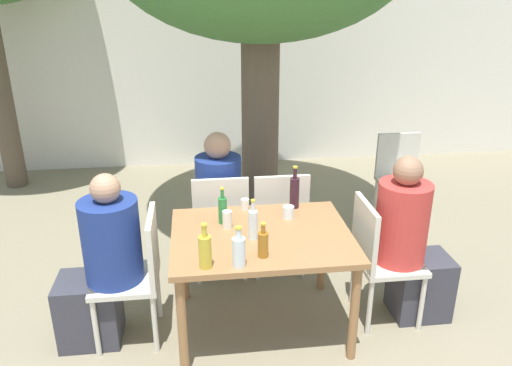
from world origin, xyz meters
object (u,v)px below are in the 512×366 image
at_px(drinking_glass_0, 227,219).
at_px(drinking_glass_2, 288,212).
at_px(green_bottle_4, 223,209).
at_px(oil_cruet_0, 205,251).
at_px(dining_table_front, 261,245).
at_px(person_seated_1, 410,247).
at_px(patio_chair_3, 279,216).
at_px(drinking_glass_1, 245,204).
at_px(person_seated_0, 102,269).
at_px(water_bottle_1, 253,224).
at_px(wine_bottle_2, 294,192).
at_px(patio_chair_4, 400,174).
at_px(patio_chair_2, 220,219).
at_px(person_seated_2, 219,205).
at_px(patio_chair_0, 138,269).
at_px(water_bottle_3, 239,251).
at_px(amber_bottle_5, 263,244).
at_px(patio_chair_1, 378,254).

relative_size(drinking_glass_0, drinking_glass_2, 1.38).
bearing_deg(green_bottle_4, oil_cruet_0, -103.51).
xyz_separation_m(dining_table_front, person_seated_1, (1.07, -0.00, -0.09)).
relative_size(patio_chair_3, drinking_glass_1, 11.23).
distance_m(person_seated_0, water_bottle_1, 1.05).
bearing_deg(oil_cruet_0, wine_bottle_2, 48.46).
bearing_deg(green_bottle_4, patio_chair_4, 35.30).
relative_size(person_seated_1, drinking_glass_2, 13.93).
relative_size(person_seated_1, water_bottle_1, 4.49).
relative_size(patio_chair_2, patio_chair_4, 1.00).
relative_size(person_seated_0, drinking_glass_0, 9.83).
bearing_deg(wine_bottle_2, drinking_glass_2, -113.83).
relative_size(patio_chair_4, person_seated_2, 0.76).
distance_m(drinking_glass_0, drinking_glass_1, 0.32).
relative_size(patio_chair_0, water_bottle_1, 3.31).
relative_size(oil_cruet_0, green_bottle_4, 1.06).
height_order(patio_chair_3, water_bottle_3, water_bottle_3).
relative_size(patio_chair_3, green_bottle_4, 3.45).
height_order(person_seated_1, oil_cruet_0, person_seated_1).
relative_size(patio_chair_0, person_seated_0, 0.76).
xyz_separation_m(dining_table_front, drinking_glass_0, (-0.22, 0.12, 0.15)).
height_order(patio_chair_2, drinking_glass_0, patio_chair_2).
distance_m(dining_table_front, drinking_glass_1, 0.43).
bearing_deg(person_seated_1, oil_cruet_0, 104.62).
xyz_separation_m(patio_chair_0, amber_bottle_5, (0.81, -0.30, 0.30)).
xyz_separation_m(patio_chair_4, water_bottle_1, (-1.68, -1.57, 0.32)).
bearing_deg(patio_chair_3, amber_bottle_5, 74.75).
bearing_deg(wine_bottle_2, person_seated_1, -27.25).
distance_m(patio_chair_2, person_seated_2, 0.23).
distance_m(patio_chair_0, patio_chair_2, 0.92).
height_order(wine_bottle_2, water_bottle_3, wine_bottle_2).
height_order(patio_chair_0, patio_chair_1, same).
bearing_deg(patio_chair_4, drinking_glass_2, -137.06).
height_order(green_bottle_4, amber_bottle_5, green_bottle_4).
relative_size(dining_table_front, wine_bottle_2, 3.69).
relative_size(patio_chair_2, water_bottle_3, 3.56).
bearing_deg(water_bottle_3, patio_chair_0, 148.94).
relative_size(oil_cruet_0, wine_bottle_2, 0.87).
relative_size(patio_chair_1, patio_chair_2, 1.00).
bearing_deg(dining_table_front, oil_cruet_0, -135.48).
bearing_deg(wine_bottle_2, green_bottle_4, -160.12).
distance_m(green_bottle_4, drinking_glass_1, 0.28).
relative_size(patio_chair_3, wine_bottle_2, 2.81).
relative_size(green_bottle_4, amber_bottle_5, 1.16).
distance_m(patio_chair_3, person_seated_1, 1.09).
xyz_separation_m(person_seated_2, drinking_glass_0, (0.02, -0.82, 0.25)).
height_order(person_seated_0, water_bottle_3, person_seated_0).
distance_m(water_bottle_1, green_bottle_4, 0.31).
bearing_deg(patio_chair_3, drinking_glass_1, 43.80).
height_order(patio_chair_1, drinking_glass_0, patio_chair_1).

